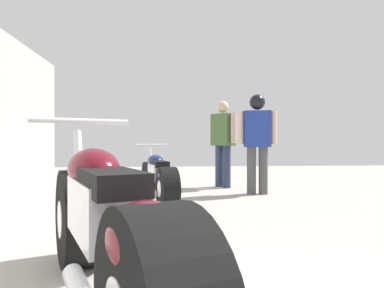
{
  "coord_description": "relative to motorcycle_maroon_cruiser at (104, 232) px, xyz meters",
  "views": [
    {
      "loc": [
        -0.45,
        0.27,
        0.89
      ],
      "look_at": [
        -0.16,
        3.79,
        0.88
      ],
      "focal_mm": 32.37,
      "sensor_mm": 36.0,
      "label": 1
    }
  ],
  "objects": [
    {
      "name": "ground_plane",
      "position": [
        0.76,
        1.87,
        -0.44
      ],
      "size": [
        18.82,
        18.82,
        0.0
      ],
      "primitive_type": "plane",
      "color": "#A8A399"
    },
    {
      "name": "motorcycle_maroon_cruiser",
      "position": [
        0.0,
        0.0,
        0.0
      ],
      "size": [
        1.12,
        2.2,
        1.06
      ],
      "color": "black",
      "rests_on": "ground_plane"
    },
    {
      "name": "motorcycle_black_naked",
      "position": [
        0.23,
        3.39,
        -0.08
      ],
      "size": [
        0.7,
        1.87,
        0.87
      ],
      "color": "black",
      "rests_on": "ground_plane"
    },
    {
      "name": "mechanic_in_blue",
      "position": [
        1.49,
        5.07,
        0.54
      ],
      "size": [
        0.49,
        0.63,
        1.73
      ],
      "color": "#2D3851",
      "rests_on": "ground_plane"
    },
    {
      "name": "mechanic_with_helmet",
      "position": [
        1.93,
        4.12,
        0.6
      ],
      "size": [
        0.69,
        0.32,
        1.73
      ],
      "color": "#4C4C4C",
      "rests_on": "ground_plane"
    }
  ]
}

